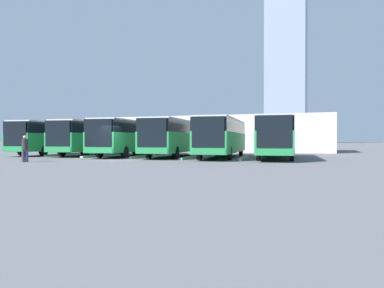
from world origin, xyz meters
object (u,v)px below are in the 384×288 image
Objects in this scene: bus_1 at (222,136)px; bus_3 at (130,136)px; bus_5 at (57,137)px; bus_0 at (276,136)px; pedestrian at (25,148)px; bus_2 at (175,136)px; bus_4 at (94,137)px.

bus_1 is 1.00× the size of bus_3.
bus_3 and bus_5 have the same top height.
bus_1 is 1.00× the size of bus_5.
bus_1 is at bearing 173.11° from bus_3.
bus_0 is 1.00× the size of bus_1.
bus_5 is 12.92m from pedestrian.
bus_5 is at bearing -7.85° from bus_2.
bus_2 is at bearing -7.13° from bus_0.
bus_2 is 1.00× the size of bus_4.
bus_3 is 8.64m from bus_5.
bus_1 is 12.95m from bus_4.
bus_3 is 1.00× the size of bus_4.
bus_4 is at bearing -9.92° from bus_1.
bus_1 is 1.00× the size of bus_4.
bus_5 reaches higher than pedestrian.
bus_1 and bus_5 have the same top height.
bus_0 and bus_5 have the same top height.
bus_2 is (4.31, -0.33, 0.00)m from bus_1.
bus_4 is 11.44m from pedestrian.
bus_0 is 21.55m from bus_5.
bus_1 and bus_4 have the same top height.
bus_5 is (12.93, -0.33, 0.00)m from bus_2.
bus_4 is (17.24, -0.58, 0.00)m from bus_0.
bus_5 is at bearing -8.59° from bus_1.
bus_1 and bus_2 have the same top height.
bus_2 is 1.00× the size of bus_5.
bus_3 is 10.66m from pedestrian.
bus_3 is at bearing -2.98° from bus_2.
bus_4 is 4.31m from bus_5.
pedestrian is at bearing 53.32° from bus_2.
bus_5 is at bearing -10.27° from bus_3.
bus_1 reaches higher than pedestrian.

